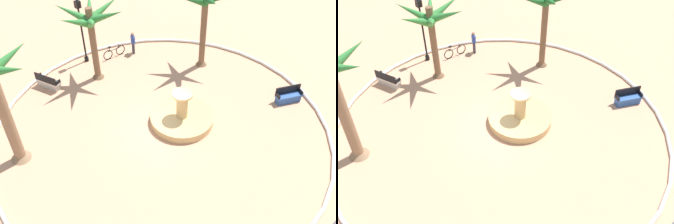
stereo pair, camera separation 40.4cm
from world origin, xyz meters
TOP-DOWN VIEW (x-y plane):
  - ground_plane at (0.00, 0.00)m, footprint 80.00×80.00m
  - plaza_curb at (0.00, 0.00)m, footprint 18.36×18.36m
  - fountain at (-1.11, 0.42)m, footprint 3.52×3.52m
  - palm_tree_near_fountain at (-0.12, -6.22)m, footprint 4.21×3.86m
  - palm_tree_by_curb at (-6.00, -2.72)m, footprint 4.13×3.88m
  - bench_east at (2.76, -7.43)m, footprint 1.02×1.67m
  - bench_west at (-6.99, 3.42)m, footprint 1.66×1.16m
  - lamppost at (-0.59, -8.31)m, footprint 0.32×0.32m
  - bicycle_red_frame at (-2.27, -7.41)m, footprint 1.72×0.44m
  - person_cyclist_photo at (-3.55, -6.91)m, footprint 0.30×0.51m

SIDE VIEW (x-z plane):
  - ground_plane at x=0.00m, z-range 0.00..0.00m
  - plaza_curb at x=0.00m, z-range 0.00..0.20m
  - fountain at x=-1.11m, z-range -0.73..1.33m
  - bench_east at x=2.76m, z-range -0.15..0.85m
  - bench_west at x=-6.99m, z-range -0.15..0.85m
  - bicycle_red_frame at x=-2.27m, z-range -0.09..0.86m
  - person_cyclist_photo at x=-3.55m, z-range 0.10..1.71m
  - lamppost at x=-0.59m, z-range 0.38..4.87m
  - palm_tree_near_fountain at x=-0.12m, z-range 1.31..6.39m
  - palm_tree_by_curb at x=-6.00m, z-range 1.53..7.11m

